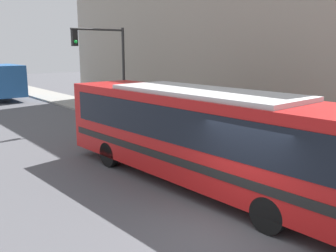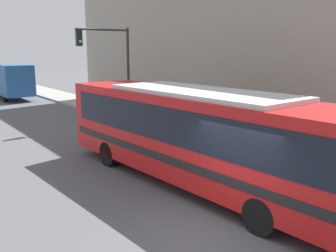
# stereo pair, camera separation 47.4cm
# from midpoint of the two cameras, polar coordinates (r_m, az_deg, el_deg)

# --- Properties ---
(ground_plane) EXTENTS (120.00, 120.00, 0.00)m
(ground_plane) POSITION_cam_midpoint_polar(r_m,az_deg,el_deg) (9.54, 8.60, -15.17)
(ground_plane) COLOR #515156
(sidewalk) EXTENTS (2.94, 70.00, 0.14)m
(sidewalk) POSITION_cam_midpoint_polar(r_m,az_deg,el_deg) (28.82, -12.72, 3.02)
(sidewalk) COLOR gray
(sidewalk) RESTS_ON ground_plane
(building_facade) EXTENTS (6.00, 23.01, 10.49)m
(building_facade) POSITION_cam_midpoint_polar(r_m,az_deg,el_deg) (24.77, 4.33, 13.91)
(building_facade) COLOR #9E9384
(building_facade) RESTS_ON ground_plane
(city_bus) EXTENTS (3.19, 11.83, 3.06)m
(city_bus) POSITION_cam_midpoint_polar(r_m,az_deg,el_deg) (11.65, 4.12, -0.85)
(city_bus) COLOR red
(city_bus) RESTS_ON ground_plane
(delivery_truck) EXTENTS (2.26, 6.55, 2.97)m
(delivery_truck) POSITION_cam_midpoint_polar(r_m,az_deg,el_deg) (34.86, -24.33, 6.31)
(delivery_truck) COLOR #265999
(delivery_truck) RESTS_ON ground_plane
(fire_hydrant) EXTENTS (0.23, 0.32, 0.75)m
(fire_hydrant) POSITION_cam_midpoint_polar(r_m,az_deg,el_deg) (15.79, 9.40, -2.28)
(fire_hydrant) COLOR gold
(fire_hydrant) RESTS_ON sidewalk
(traffic_light_pole) EXTENTS (3.28, 0.35, 5.33)m
(traffic_light_pole) POSITION_cam_midpoint_polar(r_m,az_deg,el_deg) (21.86, -9.98, 10.26)
(traffic_light_pole) COLOR #2D2D2D
(traffic_light_pole) RESTS_ON sidewalk
(parking_meter) EXTENTS (0.14, 0.14, 1.38)m
(parking_meter) POSITION_cam_midpoint_polar(r_m,az_deg,el_deg) (19.45, -1.86, 2.20)
(parking_meter) COLOR #2D2D2D
(parking_meter) RESTS_ON sidewalk
(pedestrian_near_corner) EXTENTS (0.34, 0.34, 1.87)m
(pedestrian_near_corner) POSITION_cam_midpoint_polar(r_m,az_deg,el_deg) (21.86, -2.58, 3.32)
(pedestrian_near_corner) COLOR slate
(pedestrian_near_corner) RESTS_ON sidewalk
(pedestrian_mid_block) EXTENTS (0.34, 0.34, 1.83)m
(pedestrian_mid_block) POSITION_cam_midpoint_polar(r_m,az_deg,el_deg) (24.56, -6.55, 4.13)
(pedestrian_mid_block) COLOR slate
(pedestrian_mid_block) RESTS_ON sidewalk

